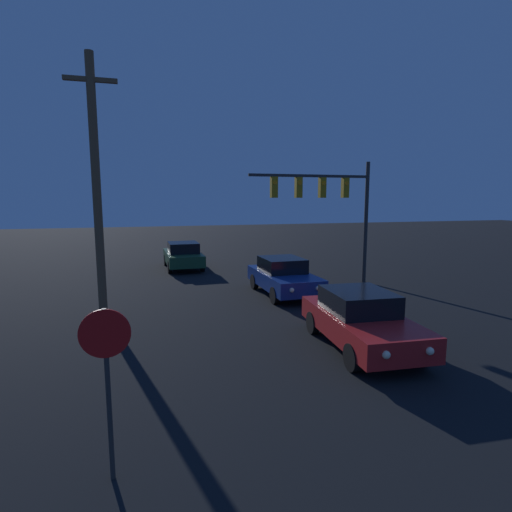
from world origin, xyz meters
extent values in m
cube|color=#B21E1E|center=(1.86, 10.68, 0.63)|extent=(2.18, 4.41, 0.61)
cube|color=black|center=(1.88, 10.90, 1.23)|extent=(1.73, 1.99, 0.57)
cylinder|color=black|center=(2.64, 9.30, 0.33)|extent=(0.25, 0.67, 0.66)
cylinder|color=black|center=(0.91, 9.42, 0.33)|extent=(0.25, 0.67, 0.66)
cylinder|color=black|center=(2.82, 11.95, 0.33)|extent=(0.25, 0.67, 0.66)
cylinder|color=black|center=(1.09, 12.07, 0.33)|extent=(0.25, 0.67, 0.66)
sphere|color=#F9EFC6|center=(2.23, 8.49, 0.69)|extent=(0.18, 0.18, 0.18)
sphere|color=#F9EFC6|center=(1.20, 8.56, 0.69)|extent=(0.18, 0.18, 0.18)
cube|color=navy|center=(1.90, 16.89, 0.63)|extent=(1.98, 4.33, 0.61)
cube|color=black|center=(1.90, 17.11, 1.23)|extent=(1.65, 1.92, 0.57)
cylinder|color=black|center=(2.80, 15.58, 0.33)|extent=(0.22, 0.66, 0.66)
cylinder|color=black|center=(1.06, 15.54, 0.33)|extent=(0.22, 0.66, 0.66)
cylinder|color=black|center=(2.74, 18.24, 0.33)|extent=(0.22, 0.66, 0.66)
cylinder|color=black|center=(1.00, 18.21, 0.33)|extent=(0.22, 0.66, 0.66)
sphere|color=#F9EFC6|center=(2.47, 14.74, 0.69)|extent=(0.18, 0.18, 0.18)
sphere|color=#F9EFC6|center=(1.43, 14.72, 0.69)|extent=(0.18, 0.18, 0.18)
cube|color=#1E4728|center=(-1.50, 24.36, 0.63)|extent=(1.98, 4.33, 0.61)
cube|color=black|center=(-1.50, 24.14, 1.23)|extent=(1.65, 1.92, 0.57)
cylinder|color=black|center=(-2.40, 25.67, 0.33)|extent=(0.22, 0.66, 0.66)
cylinder|color=black|center=(-0.66, 25.71, 0.33)|extent=(0.22, 0.66, 0.66)
cylinder|color=black|center=(-2.34, 23.01, 0.33)|extent=(0.22, 0.66, 0.66)
cylinder|color=black|center=(-0.61, 23.04, 0.33)|extent=(0.22, 0.66, 0.66)
sphere|color=#F9EFC6|center=(-2.07, 26.51, 0.69)|extent=(0.18, 0.18, 0.18)
sphere|color=#F9EFC6|center=(-1.03, 26.53, 0.69)|extent=(0.18, 0.18, 0.18)
cylinder|color=#2D2D2D|center=(6.41, 18.15, 2.81)|extent=(0.18, 0.18, 5.63)
cube|color=#2D2D2D|center=(3.57, 18.15, 4.95)|extent=(5.68, 0.12, 0.12)
cube|color=#A57F14|center=(5.28, 18.15, 4.44)|extent=(0.28, 0.28, 0.90)
cylinder|color=orange|center=(5.28, 18.00, 4.64)|extent=(0.20, 0.02, 0.20)
cube|color=#A57F14|center=(4.14, 18.15, 4.44)|extent=(0.28, 0.28, 0.90)
cylinder|color=orange|center=(4.14, 18.00, 4.64)|extent=(0.20, 0.02, 0.20)
cube|color=#A57F14|center=(3.00, 18.15, 4.44)|extent=(0.28, 0.28, 0.90)
cylinder|color=orange|center=(3.00, 18.00, 4.64)|extent=(0.20, 0.02, 0.20)
cube|color=#A57F14|center=(1.87, 18.15, 4.44)|extent=(0.28, 0.28, 0.90)
cylinder|color=orange|center=(1.87, 18.00, 4.64)|extent=(0.20, 0.02, 0.20)
cylinder|color=#2D2D2D|center=(-4.20, 7.14, 1.25)|extent=(0.07, 0.07, 2.50)
cylinder|color=red|center=(-4.20, 7.12, 2.16)|extent=(0.68, 0.03, 0.68)
cylinder|color=brown|center=(-5.05, 15.70, 4.26)|extent=(0.28, 0.28, 8.53)
cube|color=brown|center=(-5.05, 15.70, 7.67)|extent=(1.62, 0.14, 0.14)
camera|label=1|loc=(-3.65, 1.58, 3.97)|focal=28.00mm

